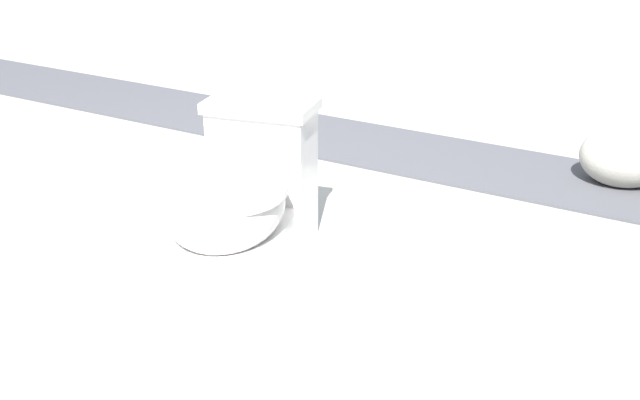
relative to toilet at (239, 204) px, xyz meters
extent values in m
plane|color=#A8A59E|center=(0.06, -0.10, -0.22)|extent=(14.00, 14.00, 0.00)
cube|color=#4C4C51|center=(-1.25, 0.40, -0.21)|extent=(0.56, 8.00, 0.01)
cube|color=white|center=(0.00, 0.00, -0.14)|extent=(0.66, 0.45, 0.17)
ellipsoid|color=white|center=(0.09, 0.02, 0.04)|extent=(0.50, 0.44, 0.28)
cylinder|color=white|center=(0.09, 0.02, 0.10)|extent=(0.46, 0.46, 0.03)
cube|color=white|center=(-0.21, -0.04, 0.10)|extent=(0.25, 0.37, 0.30)
cube|color=white|center=(-0.21, -0.04, 0.27)|extent=(0.27, 0.40, 0.04)
cylinder|color=silver|center=(-0.23, 0.03, 0.29)|extent=(0.02, 0.02, 0.01)
ellipsoid|color=#ADA899|center=(-1.33, 0.98, -0.09)|extent=(0.36, 0.42, 0.26)
camera|label=1|loc=(1.78, 1.31, 1.00)|focal=42.00mm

